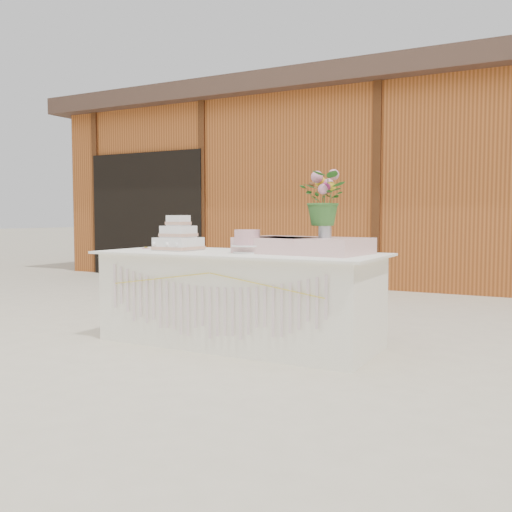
# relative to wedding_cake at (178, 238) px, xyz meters

# --- Properties ---
(ground) EXTENTS (80.00, 80.00, 0.00)m
(ground) POSITION_rel_wedding_cake_xyz_m (0.61, 0.01, -0.87)
(ground) COLOR beige
(ground) RESTS_ON ground
(barn) EXTENTS (12.60, 4.60, 3.30)m
(barn) POSITION_rel_wedding_cake_xyz_m (0.60, 6.01, 0.80)
(barn) COLOR #A95823
(barn) RESTS_ON ground
(cake_table) EXTENTS (2.40, 1.00, 0.77)m
(cake_table) POSITION_rel_wedding_cake_xyz_m (0.61, 0.01, -0.49)
(cake_table) COLOR white
(cake_table) RESTS_ON ground
(wedding_cake) EXTENTS (0.36, 0.36, 0.31)m
(wedding_cake) POSITION_rel_wedding_cake_xyz_m (0.00, 0.00, 0.00)
(wedding_cake) COLOR white
(wedding_cake) RESTS_ON cake_table
(pink_cake_stand) EXTENTS (0.26, 0.26, 0.19)m
(pink_cake_stand) POSITION_rel_wedding_cake_xyz_m (0.73, -0.07, 0.00)
(pink_cake_stand) COLOR white
(pink_cake_stand) RESTS_ON cake_table
(satin_runner) EXTENTS (1.08, 0.70, 0.13)m
(satin_runner) POSITION_rel_wedding_cake_xyz_m (1.14, 0.13, -0.04)
(satin_runner) COLOR beige
(satin_runner) RESTS_ON cake_table
(flower_vase) EXTENTS (0.11, 0.11, 0.14)m
(flower_vase) POSITION_rel_wedding_cake_xyz_m (1.31, 0.17, 0.10)
(flower_vase) COLOR silver
(flower_vase) RESTS_ON satin_runner
(bouquet) EXTENTS (0.41, 0.36, 0.43)m
(bouquet) POSITION_rel_wedding_cake_xyz_m (1.31, 0.17, 0.38)
(bouquet) COLOR #346C2B
(bouquet) RESTS_ON flower_vase
(loose_flowers) EXTENTS (0.18, 0.33, 0.02)m
(loose_flowers) POSITION_rel_wedding_cake_xyz_m (-0.39, 0.16, -0.10)
(loose_flowers) COLOR pink
(loose_flowers) RESTS_ON cake_table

